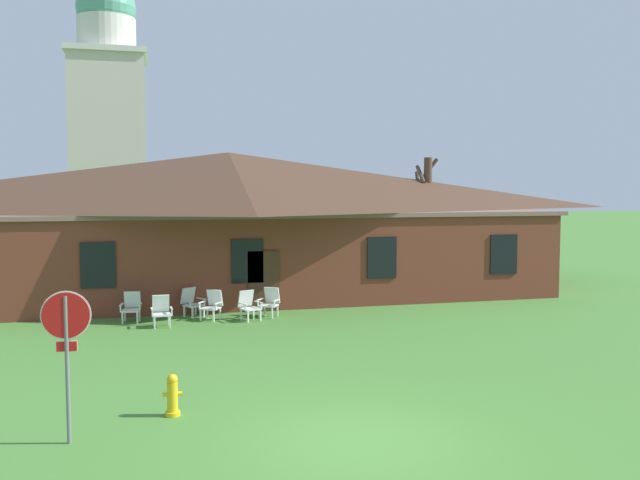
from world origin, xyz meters
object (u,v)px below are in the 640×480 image
stop_sign (66,336)px  lawn_chair_far_side (270,302)px  lawn_chair_left_end (192,301)px  lawn_chair_near_door (161,310)px  lawn_chair_by_porch (132,306)px  fire_hydrant (172,396)px  lawn_chair_middle (212,304)px  lawn_chair_right_end (249,305)px

stop_sign → lawn_chair_far_side: (5.28, 10.35, -1.31)m
lawn_chair_left_end → lawn_chair_near_door: bearing=-125.3°
lawn_chair_by_porch → fire_hydrant: lawn_chair_by_porch is taller
lawn_chair_by_porch → lawn_chair_near_door: size_ratio=1.00×
lawn_chair_near_door → lawn_chair_middle: size_ratio=1.00×
lawn_chair_near_door → lawn_chair_far_side: bearing=12.5°
lawn_chair_near_door → lawn_chair_middle: (1.62, 0.72, 0.00)m
lawn_chair_far_side → lawn_chair_left_end: bearing=165.4°
stop_sign → lawn_chair_by_porch: stop_sign is taller
lawn_chair_right_end → lawn_chair_far_side: bearing=31.5°
stop_sign → lawn_chair_left_end: 11.42m
stop_sign → lawn_chair_far_side: stop_sign is taller
lawn_chair_middle → lawn_chair_right_end: same height
stop_sign → lawn_chair_near_door: size_ratio=2.68×
lawn_chair_right_end → fire_hydrant: (-2.77, -8.88, -0.12)m
lawn_chair_left_end → lawn_chair_far_side: same height
lawn_chair_near_door → lawn_chair_right_end: (2.75, 0.30, 0.00)m
lawn_chair_middle → lawn_chair_by_porch: bearing=173.8°
lawn_chair_by_porch → lawn_chair_middle: same height
lawn_chair_near_door → lawn_chair_left_end: 1.76m
lawn_chair_by_porch → lawn_chair_left_end: size_ratio=1.00×
lawn_chair_right_end → lawn_chair_far_side: same height
stop_sign → lawn_chair_left_end: bearing=75.9°
lawn_chair_by_porch → lawn_chair_middle: bearing=-6.2°
stop_sign → fire_hydrant: size_ratio=3.24×
lawn_chair_right_end → fire_hydrant: bearing=-107.3°
stop_sign → lawn_chair_right_end: size_ratio=2.68×
lawn_chair_by_porch → lawn_chair_right_end: bearing=-10.6°
lawn_chair_near_door → lawn_chair_left_end: same height
lawn_chair_near_door → lawn_chair_right_end: size_ratio=1.00×
fire_hydrant → lawn_chair_by_porch: bearing=95.2°
lawn_chair_far_side → fire_hydrant: size_ratio=1.21×
lawn_chair_near_door → fire_hydrant: bearing=-90.1°
lawn_chair_by_porch → fire_hydrant: (0.88, -9.57, -0.12)m
lawn_chair_middle → lawn_chair_right_end: (1.13, -0.41, 0.00)m
lawn_chair_by_porch → fire_hydrant: size_ratio=1.21×
lawn_chair_by_porch → lawn_chair_middle: size_ratio=1.00×
lawn_chair_near_door → lawn_chair_right_end: same height
fire_hydrant → lawn_chair_left_end: bearing=84.1°
lawn_chair_near_door → lawn_chair_right_end: 2.77m
lawn_chair_left_end → lawn_chair_far_side: 2.59m
lawn_chair_middle → fire_hydrant: size_ratio=1.21×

